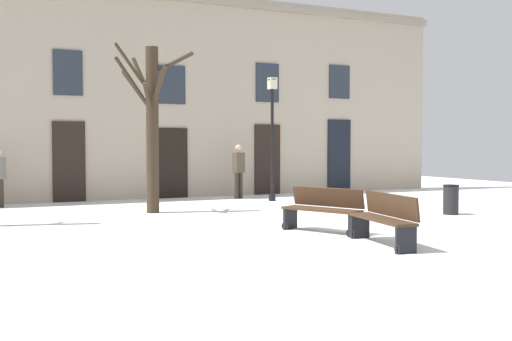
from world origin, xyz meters
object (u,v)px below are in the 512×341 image
bench_back_to_back_left (384,218)px  person_strolling (239,168)px  litter_bin (451,199)px  bench_by_litter_bin (323,209)px  streetlamp (272,125)px  tree_center (152,122)px

bench_back_to_back_left → person_strolling: size_ratio=1.04×
litter_bin → person_strolling: size_ratio=0.42×
bench_by_litter_bin → person_strolling: bearing=144.4°
streetlamp → person_strolling: streetlamp is taller
litter_bin → person_strolling: 7.16m
bench_by_litter_bin → litter_bin: bearing=80.5°
bench_back_to_back_left → bench_by_litter_bin: bearing=-166.7°
bench_back_to_back_left → person_strolling: person_strolling is taller
tree_center → bench_by_litter_bin: 5.70m
tree_center → streetlamp: bearing=20.9°
bench_by_litter_bin → bench_back_to_back_left: 1.84m
bench_back_to_back_left → person_strolling: (1.23, 9.51, 0.52)m
litter_bin → bench_by_litter_bin: (-4.57, -1.30, 0.08)m
streetlamp → bench_by_litter_bin: (-2.05, -6.52, -1.95)m
litter_bin → bench_by_litter_bin: size_ratio=0.43×
streetlamp → tree_center: bearing=-159.1°
person_strolling → bench_by_litter_bin: bearing=58.8°
tree_center → streetlamp: (4.31, 1.64, 0.05)m
tree_center → person_strolling: 4.81m
bench_by_litter_bin → person_strolling: person_strolling is taller
litter_bin → bench_back_to_back_left: 5.41m
bench_by_litter_bin → person_strolling: (1.39, 7.69, 0.53)m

